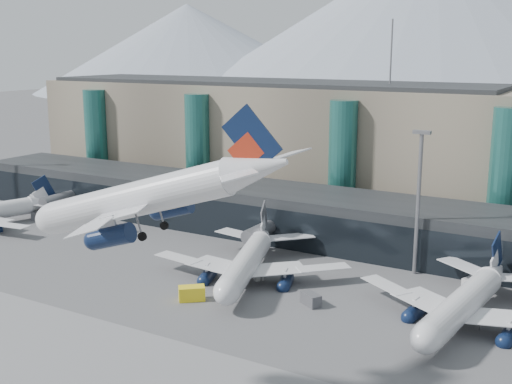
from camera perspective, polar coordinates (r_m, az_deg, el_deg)
ground at (r=93.28m, az=-13.85°, el=-12.58°), size 900.00×900.00×0.00m
concourse at (r=136.34m, az=2.99°, el=-1.92°), size 170.00×27.00×10.00m
terminal_main at (r=173.87m, az=0.55°, el=4.78°), size 130.00×30.00×31.00m
teal_towers at (r=155.45m, az=0.85°, el=3.31°), size 116.40×19.40×46.00m
lightmast_mid at (r=114.65m, az=14.25°, el=-0.23°), size 3.00×1.20×25.60m
hero_jet at (r=65.58m, az=-8.54°, el=0.41°), size 31.82×31.78×10.33m
jet_parked_mid at (r=112.73m, az=-0.53°, el=-5.28°), size 35.09×37.05×11.90m
jet_parked_right at (r=100.16m, az=18.48°, el=-8.31°), size 36.57×36.32×11.84m
veh_b at (r=142.63m, az=-11.69°, el=-3.24°), size 2.48×3.19×1.61m
veh_c at (r=101.71m, az=4.91°, el=-9.48°), size 3.90×3.33×1.92m
veh_d at (r=114.33m, az=18.52°, el=-7.64°), size 2.54×3.28×1.66m
veh_f at (r=159.38m, az=-18.96°, el=-1.94°), size 3.65×3.83×1.94m
veh_g at (r=112.41m, az=0.17°, el=-7.34°), size 2.95×2.97×1.54m
veh_h at (r=103.69m, az=-5.73°, el=-8.95°), size 4.55×4.31×2.28m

